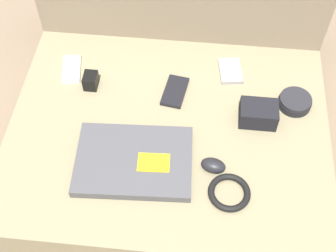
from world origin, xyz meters
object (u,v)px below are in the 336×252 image
(laptop, at_px, (134,161))
(phone_silver, at_px, (230,71))
(phone_small, at_px, (175,91))
(camera_pouch, at_px, (258,114))
(phone_black, at_px, (72,69))
(speaker_puck, at_px, (295,102))
(computer_mouse, at_px, (213,165))
(charger_brick, at_px, (91,81))

(laptop, relative_size, phone_silver, 2.93)
(phone_small, xyz_separation_m, camera_pouch, (0.26, -0.08, 0.02))
(laptop, bearing_deg, camera_pouch, 25.69)
(phone_black, distance_m, camera_pouch, 0.63)
(speaker_puck, height_order, phone_small, speaker_puck)
(computer_mouse, height_order, camera_pouch, camera_pouch)
(computer_mouse, bearing_deg, camera_pouch, 67.78)
(computer_mouse, distance_m, camera_pouch, 0.23)
(laptop, height_order, phone_black, laptop)
(phone_silver, bearing_deg, phone_small, -157.17)
(laptop, relative_size, charger_brick, 6.36)
(computer_mouse, bearing_deg, phone_silver, 95.71)
(laptop, height_order, speaker_puck, speaker_puck)
(phone_small, bearing_deg, phone_black, 178.87)
(computer_mouse, relative_size, camera_pouch, 0.70)
(phone_black, relative_size, charger_brick, 2.32)
(phone_silver, distance_m, charger_brick, 0.46)
(speaker_puck, distance_m, phone_small, 0.38)
(phone_small, height_order, charger_brick, charger_brick)
(camera_pouch, bearing_deg, phone_silver, 114.40)
(laptop, relative_size, phone_small, 2.59)
(laptop, height_order, computer_mouse, computer_mouse)
(computer_mouse, distance_m, phone_small, 0.30)
(phone_small, distance_m, charger_brick, 0.27)
(phone_silver, bearing_deg, charger_brick, -175.67)
(phone_silver, distance_m, camera_pouch, 0.21)
(laptop, relative_size, phone_black, 2.75)
(speaker_puck, bearing_deg, phone_black, 174.19)
(speaker_puck, bearing_deg, computer_mouse, -133.31)
(camera_pouch, bearing_deg, laptop, -151.31)
(speaker_puck, bearing_deg, phone_small, 178.23)
(phone_black, bearing_deg, phone_small, -19.78)
(laptop, bearing_deg, computer_mouse, -1.62)
(computer_mouse, height_order, charger_brick, charger_brick)
(laptop, relative_size, computer_mouse, 4.34)
(computer_mouse, distance_m, speaker_puck, 0.35)
(computer_mouse, bearing_deg, phone_black, 157.38)
(speaker_puck, xyz_separation_m, camera_pouch, (-0.12, -0.07, 0.02))
(camera_pouch, bearing_deg, phone_black, 166.66)
(speaker_puck, bearing_deg, phone_silver, 149.59)
(speaker_puck, height_order, phone_silver, speaker_puck)
(computer_mouse, relative_size, phone_small, 0.60)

